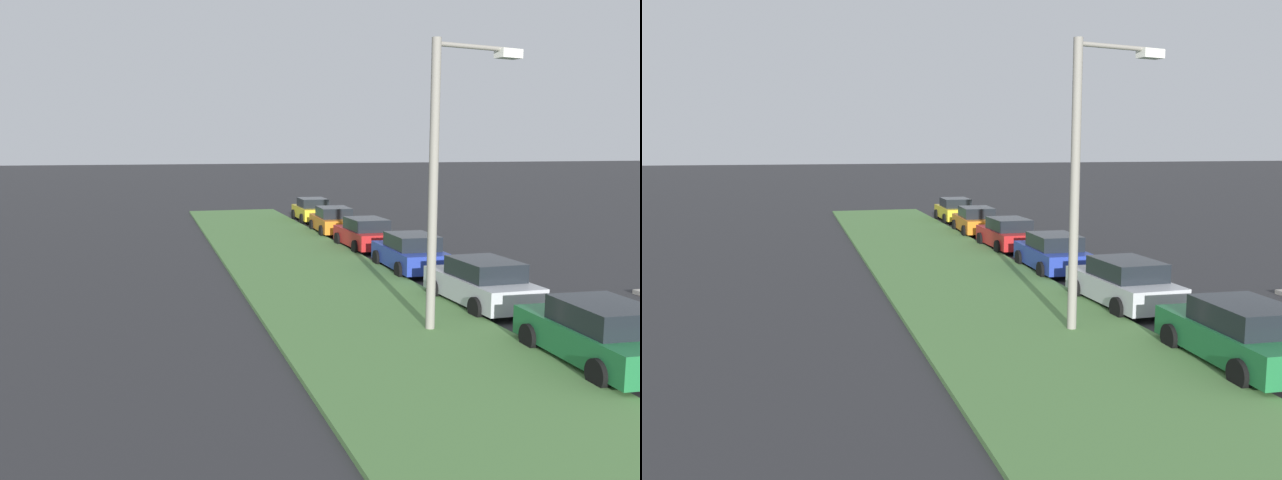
{
  "view_description": "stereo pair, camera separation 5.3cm",
  "coord_description": "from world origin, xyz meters",
  "views": [
    {
      "loc": [
        -8.6,
        12.53,
        4.94
      ],
      "look_at": [
        11.99,
        7.22,
        1.87
      ],
      "focal_mm": 38.11,
      "sensor_mm": 36.0,
      "label": 1
    },
    {
      "loc": [
        -8.62,
        12.48,
        4.94
      ],
      "look_at": [
        11.99,
        7.22,
        1.87
      ],
      "focal_mm": 38.11,
      "sensor_mm": 36.0,
      "label": 2
    }
  ],
  "objects": [
    {
      "name": "parked_car_blue",
      "position": [
        15.46,
        2.73,
        0.72
      ],
      "size": [
        4.35,
        2.12,
        1.47
      ],
      "rotation": [
        0.0,
        0.0,
        -0.03
      ],
      "color": "#23389E",
      "rests_on": "ground"
    },
    {
      "name": "parked_car_silver",
      "position": [
        9.62,
        2.78,
        0.72
      ],
      "size": [
        4.35,
        2.12,
        1.47
      ],
      "rotation": [
        0.0,
        0.0,
        0.03
      ],
      "color": "#B2B5BA",
      "rests_on": "ground"
    },
    {
      "name": "parked_car_green",
      "position": [
        3.97,
        2.89,
        0.72
      ],
      "size": [
        4.36,
        2.13,
        1.47
      ],
      "rotation": [
        0.0,
        0.0,
        -0.03
      ],
      "color": "#1E6B38",
      "rests_on": "ground"
    },
    {
      "name": "grass_median",
      "position": [
        10.0,
        6.55,
        0.06
      ],
      "size": [
        60.0,
        6.0,
        0.12
      ],
      "primitive_type": "cube",
      "color": "#517F42",
      "rests_on": "ground"
    },
    {
      "name": "parked_car_yellow",
      "position": [
        32.72,
        2.39,
        0.72
      ],
      "size": [
        4.35,
        2.11,
        1.47
      ],
      "rotation": [
        0.0,
        0.0,
        -0.03
      ],
      "color": "gold",
      "rests_on": "ground"
    },
    {
      "name": "streetlight",
      "position": [
        7.45,
        5.1,
        4.39
      ],
      "size": [
        0.99,
        2.83,
        7.5
      ],
      "color": "gray",
      "rests_on": "ground"
    },
    {
      "name": "parked_car_orange",
      "position": [
        26.71,
        2.69,
        0.72
      ],
      "size": [
        4.38,
        2.18,
        1.47
      ],
      "rotation": [
        0.0,
        0.0,
        -0.05
      ],
      "color": "orange",
      "rests_on": "ground"
    },
    {
      "name": "parked_car_red",
      "position": [
        21.12,
        2.69,
        0.72
      ],
      "size": [
        4.33,
        2.07,
        1.47
      ],
      "rotation": [
        0.0,
        0.0,
        0.01
      ],
      "color": "red",
      "rests_on": "ground"
    }
  ]
}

